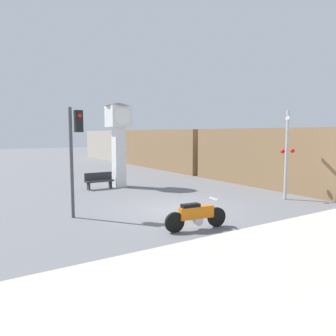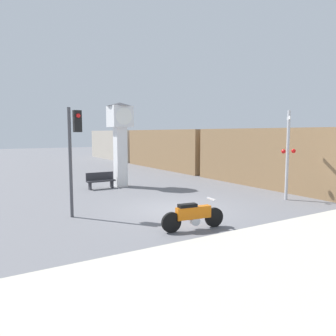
{
  "view_description": "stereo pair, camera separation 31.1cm",
  "coord_description": "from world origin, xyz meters",
  "px_view_note": "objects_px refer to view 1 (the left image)",
  "views": [
    {
      "loc": [
        -7.37,
        -10.98,
        3.14
      ],
      "look_at": [
        0.75,
        1.76,
        1.51
      ],
      "focal_mm": 35.0,
      "sensor_mm": 36.0,
      "label": 1
    },
    {
      "loc": [
        -7.1,
        -11.14,
        3.14
      ],
      "look_at": [
        0.75,
        1.76,
        1.51
      ],
      "focal_mm": 35.0,
      "sensor_mm": 36.0,
      "label": 2
    }
  ],
  "objects_px": {
    "traffic_light": "(75,142)",
    "bench": "(99,180)",
    "motorcycle": "(196,215)",
    "railroad_crossing_signal": "(287,152)",
    "freight_train": "(167,149)",
    "clock_tower": "(119,131)"
  },
  "relations": [
    {
      "from": "traffic_light",
      "to": "bench",
      "type": "xyz_separation_m",
      "value": [
        2.93,
        5.46,
        -2.31
      ]
    },
    {
      "from": "motorcycle",
      "to": "railroad_crossing_signal",
      "type": "xyz_separation_m",
      "value": [
        6.54,
        1.62,
        1.79
      ]
    },
    {
      "from": "motorcycle",
      "to": "bench",
      "type": "bearing_deg",
      "value": 96.52
    },
    {
      "from": "bench",
      "to": "railroad_crossing_signal",
      "type": "bearing_deg",
      "value": -49.57
    },
    {
      "from": "freight_train",
      "to": "clock_tower",
      "type": "bearing_deg",
      "value": -137.71
    },
    {
      "from": "motorcycle",
      "to": "railroad_crossing_signal",
      "type": "bearing_deg",
      "value": 21.35
    },
    {
      "from": "motorcycle",
      "to": "bench",
      "type": "distance_m",
      "value": 9.13
    },
    {
      "from": "freight_train",
      "to": "bench",
      "type": "height_order",
      "value": "freight_train"
    },
    {
      "from": "traffic_light",
      "to": "railroad_crossing_signal",
      "type": "relative_size",
      "value": 0.97
    },
    {
      "from": "freight_train",
      "to": "railroad_crossing_signal",
      "type": "distance_m",
      "value": 15.09
    },
    {
      "from": "traffic_light",
      "to": "bench",
      "type": "bearing_deg",
      "value": 61.8
    },
    {
      "from": "freight_train",
      "to": "bench",
      "type": "xyz_separation_m",
      "value": [
        -9.17,
        -7.31,
        -1.21
      ]
    },
    {
      "from": "railroad_crossing_signal",
      "to": "bench",
      "type": "xyz_separation_m",
      "value": [
        -6.4,
        7.51,
        -1.78
      ]
    },
    {
      "from": "traffic_light",
      "to": "railroad_crossing_signal",
      "type": "bearing_deg",
      "value": -12.39
    },
    {
      "from": "clock_tower",
      "to": "freight_train",
      "type": "height_order",
      "value": "clock_tower"
    },
    {
      "from": "motorcycle",
      "to": "bench",
      "type": "relative_size",
      "value": 1.39
    },
    {
      "from": "clock_tower",
      "to": "freight_train",
      "type": "xyz_separation_m",
      "value": [
        7.88,
        7.17,
        -1.54
      ]
    },
    {
      "from": "traffic_light",
      "to": "clock_tower",
      "type": "bearing_deg",
      "value": 53.03
    },
    {
      "from": "traffic_light",
      "to": "motorcycle",
      "type": "bearing_deg",
      "value": -52.82
    },
    {
      "from": "freight_train",
      "to": "bench",
      "type": "distance_m",
      "value": 11.79
    },
    {
      "from": "clock_tower",
      "to": "railroad_crossing_signal",
      "type": "bearing_deg",
      "value": -56.28
    },
    {
      "from": "motorcycle",
      "to": "freight_train",
      "type": "relative_size",
      "value": 0.06
    }
  ]
}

